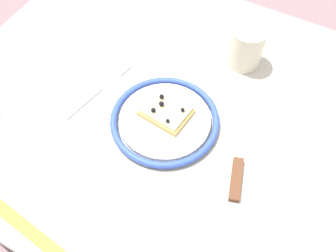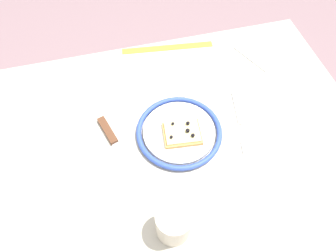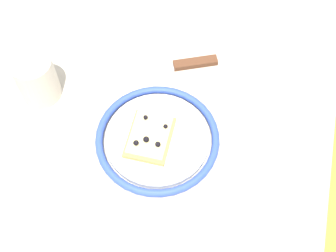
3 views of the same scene
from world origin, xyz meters
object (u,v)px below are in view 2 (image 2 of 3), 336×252
Objects in this scene: pizza_slice_near at (182,133)px; fork at (240,122)px; plate at (179,132)px; napkin at (265,49)px; measuring_tape at (168,48)px; cup at (174,223)px; dining_table at (176,163)px; knife at (113,140)px.

pizza_slice_near is 0.17m from fork.
napkin is at bearing -146.04° from plate.
plate is 2.17× the size of pizza_slice_near.
fork is 0.68× the size of measuring_tape.
cup is 0.65m from napkin.
dining_table is 0.38m from measuring_tape.
knife is (0.16, -0.07, 0.09)m from dining_table.
fork is at bearing -169.22° from dining_table.
fork is at bearing -137.23° from cup.
measuring_tape is (-0.22, -0.30, -0.00)m from knife.
knife is at bearing -69.84° from cup.
plate reaches higher than napkin.
knife is 1.17× the size of fork.
plate is at bearing 172.87° from knife.
napkin is at bearing -132.24° from cup.
knife is 0.28m from cup.
measuring_tape is at bearing -97.76° from pizza_slice_near.
measuring_tape is at bearing -102.92° from cup.
fork is (-0.35, 0.03, -0.00)m from knife.
measuring_tape is (-0.13, -0.56, -0.05)m from cup.
cup is at bearing 47.76° from napkin.
knife is 2.38× the size of cup.
napkin is at bearing -157.67° from knife.
cup is (0.08, 0.23, 0.03)m from pizza_slice_near.
napkin reaches higher than measuring_tape.
knife is at bearing -7.13° from plate.
measuring_tape is at bearing -100.74° from dining_table.
knife is at bearing -11.16° from pizza_slice_near.
knife is at bearing -22.75° from dining_table.
knife is 0.80× the size of measuring_tape.
napkin is at bearing -142.97° from dining_table.
plate is at bearing 88.20° from measuring_tape.
dining_table is 0.11m from pizza_slice_near.
napkin is (-0.18, -0.25, 0.00)m from fork.
pizza_slice_near reaches higher than measuring_tape.
knife is (0.18, -0.04, -0.02)m from pizza_slice_near.
fork reaches higher than dining_table.
knife is (0.17, -0.02, -0.00)m from plate.
fork is 0.31m from napkin.
pizza_slice_near is 0.18m from knife.
pizza_slice_near is (-0.00, 0.01, 0.01)m from plate.
measuring_tape is (-0.07, -0.37, 0.08)m from dining_table.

